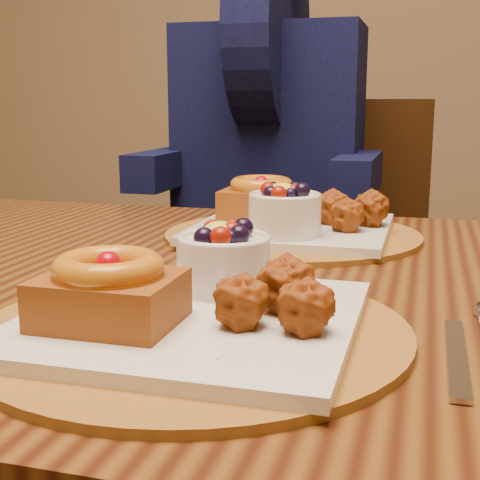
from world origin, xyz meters
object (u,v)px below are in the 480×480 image
Objects in this scene: place_setting_near at (192,304)px; chair_far at (345,280)px; diner at (269,112)px; place_setting_far at (289,219)px; dining_table at (255,335)px.

chair_far is at bearing 89.24° from place_setting_near.
place_setting_far is at bearing -92.08° from diner.
dining_table is 4.21× the size of place_setting_far.
dining_table is 0.84m from chair_far.
place_setting_near is at bearing -89.90° from place_setting_far.
chair_far is (0.01, 0.61, -0.25)m from place_setting_far.
place_setting_far is 0.40× the size of chair_far.
place_setting_far is at bearing 90.99° from dining_table.
dining_table is 0.24m from place_setting_far.
chair_far is 0.44m from diner.
dining_table is 0.24m from place_setting_near.
diner is (-0.18, 0.62, 0.15)m from place_setting_far.
chair_far is (0.01, 0.82, -0.15)m from dining_table.
place_setting_far is (-0.00, 0.43, 0.00)m from place_setting_near.
diner is at bearing 99.68° from place_setting_near.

